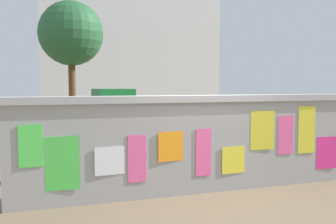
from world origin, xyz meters
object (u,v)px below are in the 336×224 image
object	(u,v)px
motorcycle	(243,138)
bicycle_near	(197,133)
person_walking	(58,134)
auto_rickshaw_truck	(84,117)
tree_roadside	(71,34)
person_bystander	(149,130)

from	to	relation	value
motorcycle	bicycle_near	size ratio (longest dim) A/B	1.11
person_walking	bicycle_near	bearing A→B (deg)	38.15
auto_rickshaw_truck	motorcycle	world-z (taller)	auto_rickshaw_truck
tree_roadside	person_walking	bearing A→B (deg)	-95.35
bicycle_near	tree_roadside	distance (m)	6.89
person_walking	person_bystander	bearing A→B (deg)	2.52
bicycle_near	tree_roadside	world-z (taller)	tree_roadside
bicycle_near	tree_roadside	bearing A→B (deg)	130.88
auto_rickshaw_truck	motorcycle	size ratio (longest dim) A/B	1.97
person_bystander	auto_rickshaw_truck	bearing A→B (deg)	101.84
person_walking	motorcycle	bearing A→B (deg)	16.53
auto_rickshaw_truck	tree_roadside	bearing A→B (deg)	93.79
motorcycle	bicycle_near	xyz separation A→B (m)	(-0.57, 2.05, -0.10)
motorcycle	bicycle_near	world-z (taller)	bicycle_near
auto_rickshaw_truck	person_bystander	world-z (taller)	auto_rickshaw_truck
auto_rickshaw_truck	bicycle_near	size ratio (longest dim) A/B	2.18
bicycle_near	tree_roadside	size ratio (longest dim) A/B	0.31
bicycle_near	person_walking	bearing A→B (deg)	-141.85
motorcycle	person_walking	world-z (taller)	person_walking
tree_roadside	motorcycle	bearing A→B (deg)	-55.85
motorcycle	auto_rickshaw_truck	bearing A→B (deg)	141.54
bicycle_near	person_bystander	bearing A→B (deg)	-126.70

